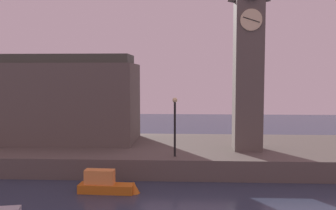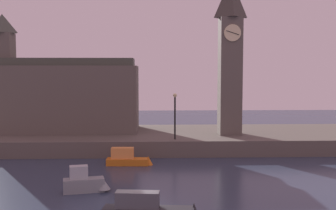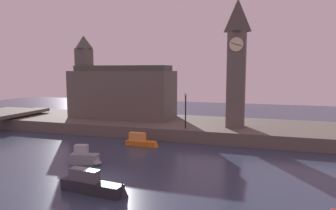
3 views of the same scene
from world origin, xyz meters
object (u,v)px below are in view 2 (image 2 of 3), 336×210
Objects in this scene: parliament_hall at (62,95)px; boat_cruiser_grey at (86,183)px; streetlamp at (175,111)px; boat_patrol_orange at (130,159)px; clock_tower at (230,54)px.

boat_cruiser_grey is (5.27, -17.86, -4.76)m from parliament_hall.
parliament_hall is at bearing 152.50° from streetlamp.
streetlamp is at bearing 45.12° from boat_patrol_orange.
boat_patrol_orange is at bearing -52.69° from parliament_hall.
parliament_hall reaches higher than boat_patrol_orange.
streetlamp is 13.87m from boat_cruiser_grey.
clock_tower reaches higher than parliament_hall.
parliament_hall is 13.63m from boat_patrol_orange.
clock_tower is at bearing 27.26° from streetlamp.
clock_tower is 4.89× the size of boat_cruiser_grey.
streetlamp is at bearing 61.23° from boat_cruiser_grey.
parliament_hall is at bearing 169.62° from clock_tower.
boat_patrol_orange is (-4.01, -4.02, -3.64)m from streetlamp.
boat_cruiser_grey is at bearing -118.77° from streetlamp.
clock_tower is at bearing -10.38° from parliament_hall.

